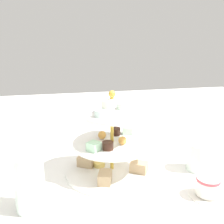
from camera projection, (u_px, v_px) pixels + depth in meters
The scene contains 6 objects.
ground_plane at pixel (112, 172), 0.78m from camera, with size 2.40×2.40×0.00m, color white.
tiered_serving_stand at pixel (112, 149), 0.76m from camera, with size 0.28×0.28×0.25m.
water_glass_tall_right at pixel (29, 183), 0.59m from camera, with size 0.07×0.07×0.13m, color silver.
water_glass_short_left at pixel (198, 157), 0.78m from camera, with size 0.06×0.06×0.08m, color silver.
teacup_with_saucer at pixel (208, 188), 0.65m from camera, with size 0.09×0.09×0.05m.
butter_knife_left at pixel (45, 146), 0.95m from camera, with size 0.17×0.01×0.00m, color silver.
Camera 1 is at (0.15, 0.68, 0.38)m, focal length 41.76 mm.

